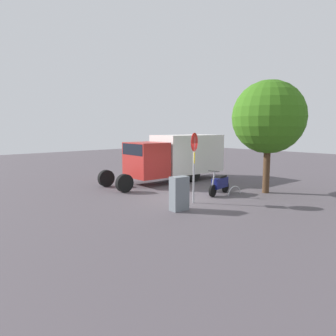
# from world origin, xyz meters

# --- Properties ---
(ground_plane) EXTENTS (60.00, 60.00, 0.00)m
(ground_plane) POSITION_xyz_m (0.00, 0.00, 0.00)
(ground_plane) COLOR #4E474D
(box_truck_near) EXTENTS (7.69, 2.66, 2.71)m
(box_truck_near) POSITION_xyz_m (-2.62, -3.51, 1.54)
(box_truck_near) COLOR black
(box_truck_near) RESTS_ON ground
(motorcycle) EXTENTS (1.80, 0.63, 1.20)m
(motorcycle) POSITION_xyz_m (-1.55, 0.64, 0.52)
(motorcycle) COLOR black
(motorcycle) RESTS_ON ground
(stop_sign) EXTENTS (0.71, 0.33, 2.93)m
(stop_sign) POSITION_xyz_m (0.58, 0.93, 1.95)
(stop_sign) COLOR #9E9EA3
(stop_sign) RESTS_ON ground
(street_tree) EXTENTS (3.44, 3.44, 5.37)m
(street_tree) POSITION_xyz_m (-3.51, 1.92, 3.63)
(street_tree) COLOR #47301E
(street_tree) RESTS_ON ground
(utility_cabinet) EXTENTS (0.72, 0.47, 1.30)m
(utility_cabinet) POSITION_xyz_m (1.85, 1.34, 0.65)
(utility_cabinet) COLOR slate
(utility_cabinet) RESTS_ON ground
(bike_rack_hoop) EXTENTS (0.85, 0.16, 0.85)m
(bike_rack_hoop) POSITION_xyz_m (-2.03, 1.15, 0.00)
(bike_rack_hoop) COLOR #B7B7BC
(bike_rack_hoop) RESTS_ON ground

